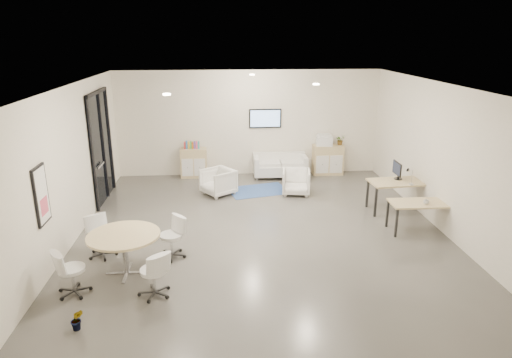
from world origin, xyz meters
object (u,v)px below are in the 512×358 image
object	(u,v)px
desk_rear	(400,184)
round_table	(124,239)
sideboard_left	(194,163)
armchair_left	(218,181)
sideboard_right	(328,160)
loveseat	(280,166)
armchair_right	(296,181)
desk_front	(420,205)

from	to	relation	value
desk_rear	round_table	bearing A→B (deg)	-161.48
sideboard_left	armchair_left	world-z (taller)	sideboard_left
sideboard_right	loveseat	world-z (taller)	sideboard_right
loveseat	round_table	bearing A→B (deg)	-121.04
sideboard_right	desk_rear	xyz separation A→B (m)	(1.04, -3.23, 0.23)
sideboard_left	sideboard_right	size ratio (longest dim) A/B	0.96
armchair_left	desk_rear	bearing A→B (deg)	34.94
armchair_right	desk_rear	xyz separation A→B (m)	(2.33, -1.45, 0.32)
loveseat	desk_rear	world-z (taller)	desk_rear
armchair_right	round_table	world-z (taller)	round_table
sideboard_right	loveseat	distance (m)	1.54
armchair_right	desk_front	world-z (taller)	armchair_right
loveseat	desk_front	xyz separation A→B (m)	(2.54, -4.30, 0.28)
sideboard_left	loveseat	xyz separation A→B (m)	(2.63, -0.18, -0.12)
sideboard_right	armchair_right	xyz separation A→B (m)	(-1.29, -1.79, -0.09)
loveseat	desk_front	size ratio (longest dim) A/B	1.24
sideboard_left	desk_rear	xyz separation A→B (m)	(5.20, -3.25, 0.25)
armchair_right	desk_front	distance (m)	3.53
armchair_left	sideboard_left	bearing A→B (deg)	168.15
desk_rear	desk_front	xyz separation A→B (m)	(-0.02, -1.22, -0.09)
loveseat	round_table	distance (m)	6.77
desk_front	round_table	bearing A→B (deg)	-165.71
sideboard_right	armchair_right	world-z (taller)	sideboard_right
armchair_right	round_table	size ratio (longest dim) A/B	0.58
armchair_left	armchair_right	size ratio (longest dim) A/B	1.05
armchair_left	round_table	xyz separation A→B (m)	(-1.67, -4.24, 0.31)
loveseat	desk_rear	bearing A→B (deg)	-49.43
sideboard_left	round_table	bearing A→B (deg)	-98.92
sideboard_left	armchair_left	size ratio (longest dim) A/B	1.13
sideboard_left	desk_front	xyz separation A→B (m)	(5.18, -4.47, 0.16)
sideboard_left	sideboard_right	bearing A→B (deg)	-0.25
sideboard_right	armchair_left	bearing A→B (deg)	-154.04
sideboard_right	desk_front	xyz separation A→B (m)	(1.02, -4.45, 0.14)
sideboard_right	desk_rear	bearing A→B (deg)	-72.18
sideboard_left	desk_rear	world-z (taller)	sideboard_left
desk_front	round_table	size ratio (longest dim) A/B	1.01
armchair_left	armchair_right	bearing A→B (deg)	51.03
sideboard_right	armchair_right	size ratio (longest dim) A/B	1.24
desk_rear	round_table	size ratio (longest dim) A/B	1.19
desk_rear	desk_front	size ratio (longest dim) A/B	1.18
sideboard_right	desk_rear	world-z (taller)	sideboard_right
armchair_right	desk_front	xyz separation A→B (m)	(2.30, -2.67, 0.23)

